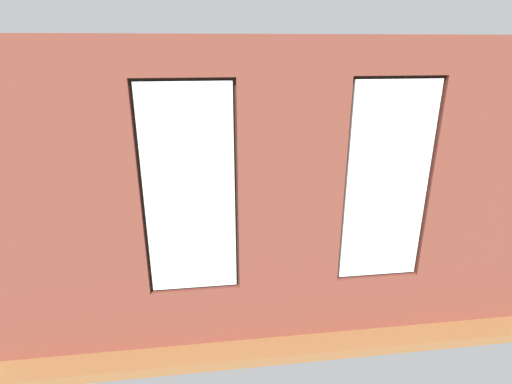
{
  "coord_description": "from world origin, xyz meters",
  "views": [
    {
      "loc": [
        0.79,
        5.87,
        2.98
      ],
      "look_at": [
        0.09,
        0.4,
        0.95
      ],
      "focal_mm": 28.0,
      "sensor_mm": 36.0,
      "label": 1
    }
  ],
  "objects": [
    {
      "name": "ground_plane",
      "position": [
        0.0,
        0.0,
        -0.05
      ],
      "size": [
        6.71,
        5.41,
        0.1
      ],
      "primitive_type": "cube",
      "color": "brown"
    },
    {
      "name": "brick_wall_with_windows",
      "position": [
        0.0,
        2.32,
        1.5
      ],
      "size": [
        6.11,
        0.3,
        3.06
      ],
      "color": "brown",
      "rests_on": "ground_plane"
    },
    {
      "name": "white_wall_right",
      "position": [
        3.01,
        0.2,
        1.53
      ],
      "size": [
        0.1,
        4.41,
        3.06
      ],
      "primitive_type": "cube",
      "color": "white",
      "rests_on": "ground_plane"
    },
    {
      "name": "couch_by_window",
      "position": [
        0.52,
        1.68,
        0.33
      ],
      "size": [
        1.78,
        0.87,
        0.8
      ],
      "color": "black",
      "rests_on": "ground_plane"
    },
    {
      "name": "couch_left",
      "position": [
        -2.36,
        0.31,
        0.33
      ],
      "size": [
        0.93,
        2.0,
        0.8
      ],
      "rotation": [
        0.0,
        0.0,
        1.54
      ],
      "color": "black",
      "rests_on": "ground_plane"
    },
    {
      "name": "coffee_table",
      "position": [
        0.29,
        -0.23,
        0.35
      ],
      "size": [
        1.33,
        0.86,
        0.4
      ],
      "color": "tan",
      "rests_on": "ground_plane"
    },
    {
      "name": "cup_ceramic",
      "position": [
        0.46,
        -0.34,
        0.45
      ],
      "size": [
        0.08,
        0.08,
        0.09
      ],
      "primitive_type": "cylinder",
      "color": "silver",
      "rests_on": "coffee_table"
    },
    {
      "name": "table_plant_small",
      "position": [
        0.29,
        -0.23,
        0.52
      ],
      "size": [
        0.14,
        0.14,
        0.22
      ],
      "color": "gray",
      "rests_on": "coffee_table"
    },
    {
      "name": "remote_silver",
      "position": [
        -0.07,
        -0.38,
        0.41
      ],
      "size": [
        0.08,
        0.18,
        0.02
      ],
      "primitive_type": "cube",
      "rotation": [
        0.0,
        0.0,
        6.1
      ],
      "color": "#B2B2B7",
      "rests_on": "coffee_table"
    },
    {
      "name": "remote_gray",
      "position": [
        0.19,
        -0.1,
        0.41
      ],
      "size": [
        0.13,
        0.17,
        0.02
      ],
      "primitive_type": "cube",
      "rotation": [
        0.0,
        0.0,
        3.64
      ],
      "color": "#59595B",
      "rests_on": "coffee_table"
    },
    {
      "name": "media_console",
      "position": [
        2.71,
        -0.12,
        0.29
      ],
      "size": [
        1.18,
        0.42,
        0.58
      ],
      "primitive_type": "cube",
      "color": "black",
      "rests_on": "ground_plane"
    },
    {
      "name": "tv_flatscreen",
      "position": [
        2.71,
        -0.12,
        0.94
      ],
      "size": [
        1.03,
        0.2,
        0.71
      ],
      "color": "black",
      "rests_on": "media_console"
    },
    {
      "name": "potted_plant_corner_near_left",
      "position": [
        -2.51,
        -1.7,
        0.79
      ],
      "size": [
        0.82,
        0.93,
        1.22
      ],
      "color": "beige",
      "rests_on": "ground_plane"
    },
    {
      "name": "potted_plant_corner_far_left",
      "position": [
        -2.51,
        1.78,
        0.53
      ],
      "size": [
        0.81,
        0.69,
        1.16
      ],
      "color": "brown",
      "rests_on": "ground_plane"
    },
    {
      "name": "potted_plant_between_couches",
      "position": [
        -0.82,
        1.63,
        0.72
      ],
      "size": [
        0.66,
        0.66,
        1.1
      ],
      "color": "beige",
      "rests_on": "ground_plane"
    },
    {
      "name": "potted_plant_mid_room_small",
      "position": [
        -0.92,
        -0.55,
        0.47
      ],
      "size": [
        0.38,
        0.38,
        0.69
      ],
      "color": "brown",
      "rests_on": "ground_plane"
    },
    {
      "name": "potted_plant_beside_window_right",
      "position": [
        2.17,
        1.78,
        0.53
      ],
      "size": [
        0.65,
        0.65,
        0.79
      ],
      "color": "#47423D",
      "rests_on": "ground_plane"
    }
  ]
}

